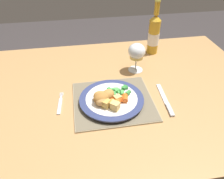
{
  "coord_description": "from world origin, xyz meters",
  "views": [
    {
      "loc": [
        -0.1,
        -0.76,
        1.33
      ],
      "look_at": [
        0.02,
        -0.05,
        0.78
      ],
      "focal_mm": 35.0,
      "sensor_mm": 36.0,
      "label": 1
    }
  ],
  "objects_px": {
    "fork": "(60,105)",
    "wine_glass": "(137,53)",
    "dining_table": "(107,104)",
    "bottle": "(154,34)",
    "table_knife": "(166,102)",
    "dinner_plate": "(112,100)"
  },
  "relations": [
    {
      "from": "fork",
      "to": "wine_glass",
      "type": "height_order",
      "value": "wine_glass"
    },
    {
      "from": "dining_table",
      "to": "fork",
      "type": "xyz_separation_m",
      "value": [
        -0.2,
        -0.07,
        0.08
      ]
    },
    {
      "from": "fork",
      "to": "bottle",
      "type": "distance_m",
      "value": 0.64
    },
    {
      "from": "dining_table",
      "to": "table_knife",
      "type": "distance_m",
      "value": 0.27
    },
    {
      "from": "fork",
      "to": "bottle",
      "type": "bearing_deg",
      "value": 36.35
    },
    {
      "from": "dinner_plate",
      "to": "table_knife",
      "type": "distance_m",
      "value": 0.23
    },
    {
      "from": "dinner_plate",
      "to": "bottle",
      "type": "distance_m",
      "value": 0.5
    },
    {
      "from": "wine_glass",
      "to": "fork",
      "type": "bearing_deg",
      "value": -150.82
    },
    {
      "from": "dinner_plate",
      "to": "bottle",
      "type": "relative_size",
      "value": 0.91
    },
    {
      "from": "dining_table",
      "to": "bottle",
      "type": "xyz_separation_m",
      "value": [
        0.31,
        0.31,
        0.19
      ]
    },
    {
      "from": "bottle",
      "to": "dining_table",
      "type": "bearing_deg",
      "value": -134.89
    },
    {
      "from": "dinner_plate",
      "to": "fork",
      "type": "relative_size",
      "value": 1.95
    },
    {
      "from": "fork",
      "to": "dinner_plate",
      "type": "bearing_deg",
      "value": -5.74
    },
    {
      "from": "dining_table",
      "to": "fork",
      "type": "relative_size",
      "value": 10.68
    },
    {
      "from": "wine_glass",
      "to": "bottle",
      "type": "bearing_deg",
      "value": 50.34
    },
    {
      "from": "table_knife",
      "to": "bottle",
      "type": "distance_m",
      "value": 0.45
    },
    {
      "from": "dining_table",
      "to": "wine_glass",
      "type": "bearing_deg",
      "value": 39.85
    },
    {
      "from": "dining_table",
      "to": "fork",
      "type": "height_order",
      "value": "fork"
    },
    {
      "from": "fork",
      "to": "table_knife",
      "type": "height_order",
      "value": "table_knife"
    },
    {
      "from": "table_knife",
      "to": "wine_glass",
      "type": "height_order",
      "value": "wine_glass"
    },
    {
      "from": "table_knife",
      "to": "dinner_plate",
      "type": "bearing_deg",
      "value": 170.97
    },
    {
      "from": "dinner_plate",
      "to": "table_knife",
      "type": "relative_size",
      "value": 1.25
    }
  ]
}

